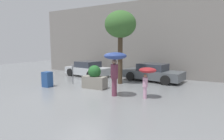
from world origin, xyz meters
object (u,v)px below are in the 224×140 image
(person_child, at_px, (147,73))
(parking_meter, at_px, (73,70))
(planter_box, at_px, (95,78))
(newspaper_box, at_px, (47,79))
(street_tree, at_px, (120,26))
(parked_car_near, at_px, (153,73))
(person_adult, at_px, (115,62))
(parked_car_far, at_px, (88,69))

(person_child, relative_size, parking_meter, 1.14)
(planter_box, xyz_separation_m, newspaper_box, (-2.71, -0.98, -0.14))
(street_tree, bearing_deg, parking_meter, -149.99)
(parking_meter, height_order, newspaper_box, parking_meter)
(parked_car_near, xyz_separation_m, street_tree, (-1.62, -1.97, 3.11))
(person_adult, distance_m, person_child, 1.56)
(parked_car_near, bearing_deg, parking_meter, 139.42)
(parking_meter, bearing_deg, parked_car_far, 107.94)
(person_adult, height_order, parking_meter, person_adult)
(parked_car_near, relative_size, parking_meter, 3.43)
(person_adult, relative_size, person_child, 1.47)
(parked_car_near, xyz_separation_m, parked_car_far, (-5.24, -0.38, -0.00))
(planter_box, distance_m, person_child, 3.34)
(person_adult, relative_size, newspaper_box, 2.34)
(person_adult, distance_m, parked_car_far, 6.56)
(person_adult, height_order, parked_car_far, person_adult)
(newspaper_box, bearing_deg, person_adult, -0.39)
(planter_box, bearing_deg, person_child, -10.98)
(planter_box, xyz_separation_m, street_tree, (0.74, 1.87, 3.08))
(newspaper_box, bearing_deg, person_child, 3.36)
(person_adult, relative_size, parking_meter, 1.67)
(parked_car_far, xyz_separation_m, parking_meter, (1.00, -3.10, 0.34))
(planter_box, relative_size, person_child, 0.97)
(parked_car_near, bearing_deg, planter_box, 158.45)
(person_child, distance_m, newspaper_box, 5.99)
(person_child, height_order, parked_car_near, person_child)
(newspaper_box, bearing_deg, parked_car_near, 43.52)
(planter_box, relative_size, parked_car_near, 0.32)
(person_child, xyz_separation_m, street_tree, (-2.49, 2.50, 2.51))
(planter_box, xyz_separation_m, parking_meter, (-1.88, 0.35, 0.32))
(planter_box, height_order, person_adult, person_adult)
(parked_car_far, xyz_separation_m, newspaper_box, (0.18, -4.43, -0.11))
(street_tree, bearing_deg, parked_car_near, 50.57)
(parked_car_far, bearing_deg, newspaper_box, -167.57)
(parking_meter, xyz_separation_m, newspaper_box, (-0.82, -1.33, -0.46))
(parked_car_near, distance_m, parking_meter, 5.50)
(parked_car_far, height_order, parking_meter, parking_meter)
(planter_box, bearing_deg, person_adult, -29.20)
(planter_box, bearing_deg, parked_car_near, 58.41)
(planter_box, xyz_separation_m, person_child, (3.23, -0.63, 0.57))
(parking_meter, bearing_deg, person_child, -10.86)
(street_tree, xyz_separation_m, newspaper_box, (-3.45, -2.85, -3.22))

